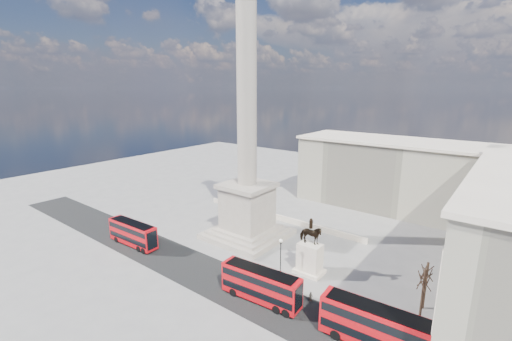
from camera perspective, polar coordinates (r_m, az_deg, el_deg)
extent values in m
plane|color=gray|center=(65.38, -4.25, -12.28)|extent=(180.00, 180.00, 0.00)
cube|color=black|center=(55.97, -7.44, -17.11)|extent=(120.00, 9.00, 0.01)
cube|color=#AA9D8D|center=(68.59, -1.42, -10.49)|extent=(14.00, 14.00, 1.00)
cube|color=#AA9D8D|center=(68.29, -1.42, -9.92)|extent=(12.00, 12.00, 0.50)
cube|color=#AA9D8D|center=(68.09, -1.42, -9.53)|extent=(10.00, 10.00, 0.50)
cube|color=#AA9D8D|center=(66.54, -1.44, -6.16)|extent=(8.00, 8.00, 8.00)
cube|color=#AA9D8D|center=(65.19, -1.47, -2.52)|extent=(9.00, 9.00, 0.80)
cylinder|color=#A29586|center=(62.65, -1.56, 12.96)|extent=(3.60, 3.60, 34.00)
cube|color=beige|center=(76.74, 3.84, -7.80)|extent=(40.00, 0.60, 1.10)
cube|color=beige|center=(88.13, 23.84, -1.04)|extent=(50.00, 16.00, 16.00)
cube|color=beige|center=(86.58, 24.36, 4.28)|extent=(51.00, 17.00, 0.60)
cube|color=red|center=(68.14, -19.84, -9.78)|extent=(11.16, 3.02, 4.07)
cube|color=black|center=(68.42, -19.79, -10.34)|extent=(10.72, 3.06, 0.90)
cube|color=black|center=(67.73, -19.91, -8.94)|extent=(10.72, 3.06, 0.90)
cube|color=black|center=(67.37, -19.98, -8.16)|extent=(10.05, 2.72, 0.06)
cylinder|color=black|center=(71.68, -21.43, -10.34)|extent=(1.23, 2.68, 1.11)
cylinder|color=black|center=(66.53, -18.13, -11.95)|extent=(1.23, 2.68, 1.11)
cylinder|color=black|center=(65.55, -17.42, -12.29)|extent=(1.23, 2.68, 1.11)
cube|color=red|center=(48.98, 0.79, -18.45)|extent=(11.66, 3.48, 4.23)
cube|color=black|center=(49.38, 0.78, -19.20)|extent=(11.21, 3.51, 0.94)
cube|color=black|center=(48.39, 0.79, -17.32)|extent=(11.21, 3.51, 0.94)
cube|color=black|center=(47.87, 0.79, -16.27)|extent=(10.50, 3.13, 0.06)
cylinder|color=black|center=(51.83, -2.96, -18.99)|extent=(1.35, 2.81, 1.15)
cylinder|color=black|center=(48.66, 4.21, -21.42)|extent=(1.35, 2.81, 1.15)
cylinder|color=black|center=(48.13, 5.75, -21.90)|extent=(1.35, 2.81, 1.15)
cube|color=red|center=(43.77, 21.74, -24.37)|extent=(10.21, 2.40, 3.75)
cube|color=black|center=(43.18, 21.87, -23.31)|extent=(9.81, 2.45, 0.83)
cube|color=black|center=(42.66, 21.98, -22.33)|extent=(9.19, 2.16, 0.06)
cylinder|color=black|center=(45.54, 17.09, -24.96)|extent=(1.04, 2.45, 1.02)
cube|color=red|center=(43.76, 19.37, -23.38)|extent=(12.53, 3.52, 4.56)
cube|color=black|center=(44.25, 19.28, -24.23)|extent=(12.04, 3.55, 1.01)
cube|color=black|center=(43.06, 19.50, -22.08)|extent=(12.04, 3.55, 1.01)
cube|color=black|center=(42.44, 19.63, -20.86)|extent=(11.28, 3.17, 0.07)
cylinder|color=black|center=(45.88, 13.77, -24.22)|extent=(1.40, 3.00, 1.24)
cylinder|color=black|center=(56.24, 4.07, -16.60)|extent=(0.40, 0.40, 0.45)
cylinder|color=black|center=(55.03, 4.11, -14.36)|extent=(0.14, 0.14, 5.42)
cylinder|color=black|center=(53.86, 4.16, -11.90)|extent=(0.27, 0.27, 0.27)
sphere|color=silver|center=(53.72, 4.16, -11.60)|extent=(0.51, 0.51, 0.51)
cube|color=beige|center=(57.03, 8.85, -16.22)|extent=(4.47, 3.35, 0.56)
cube|color=beige|center=(55.98, 8.93, -14.28)|extent=(3.57, 2.46, 4.92)
imported|color=black|center=(54.26, 9.08, -10.57)|extent=(3.85, 2.41, 3.02)
cylinder|color=black|center=(53.55, 9.16, -8.80)|extent=(0.56, 0.56, 1.34)
sphere|color=black|center=(53.27, 9.19, -8.06)|extent=(0.40, 0.40, 0.40)
cylinder|color=#332319|center=(48.89, 25.98, -18.34)|extent=(0.30, 0.30, 7.42)
cylinder|color=#332319|center=(52.08, 26.39, -16.81)|extent=(0.31, 0.31, 6.66)
cylinder|color=#332319|center=(56.12, 29.21, -15.10)|extent=(0.27, 0.27, 6.29)
imported|color=#292723|center=(49.99, 9.08, -20.19)|extent=(0.67, 0.52, 1.63)
imported|color=#292723|center=(48.50, 23.16, -22.19)|extent=(1.16, 1.08, 1.91)
imported|color=#292723|center=(53.25, 1.81, -17.67)|extent=(1.02, 0.94, 1.68)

